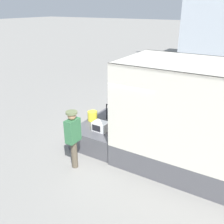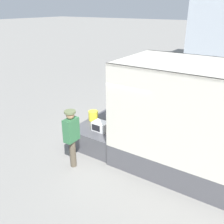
% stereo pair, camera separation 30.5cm
% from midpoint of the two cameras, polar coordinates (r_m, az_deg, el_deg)
% --- Properties ---
extents(ground_plane, '(160.00, 160.00, 0.00)m').
position_cam_midpoint_polar(ground_plane, '(8.38, 4.55, -7.94)').
color(ground_plane, gray).
extents(tailgate_deck, '(1.55, 2.29, 0.67)m').
position_cam_midpoint_polar(tailgate_deck, '(8.56, 0.08, -4.58)').
color(tailgate_deck, '#4C4C51').
rests_on(tailgate_deck, ground).
extents(microwave, '(0.47, 0.36, 0.29)m').
position_cam_midpoint_polar(microwave, '(7.88, -1.57, -3.26)').
color(microwave, white).
rests_on(microwave, tailgate_deck).
extents(portable_generator, '(0.69, 0.52, 0.56)m').
position_cam_midpoint_polar(portable_generator, '(8.65, 2.77, -0.28)').
color(portable_generator, black).
rests_on(portable_generator, tailgate_deck).
extents(orange_bucket, '(0.33, 0.33, 0.33)m').
position_cam_midpoint_polar(orange_bucket, '(8.60, -3.29, -0.82)').
color(orange_bucket, yellow).
rests_on(orange_bucket, tailgate_deck).
extents(worker_person, '(0.31, 0.44, 1.74)m').
position_cam_midpoint_polar(worker_person, '(6.97, -8.02, -4.82)').
color(worker_person, brown).
rests_on(worker_person, ground).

